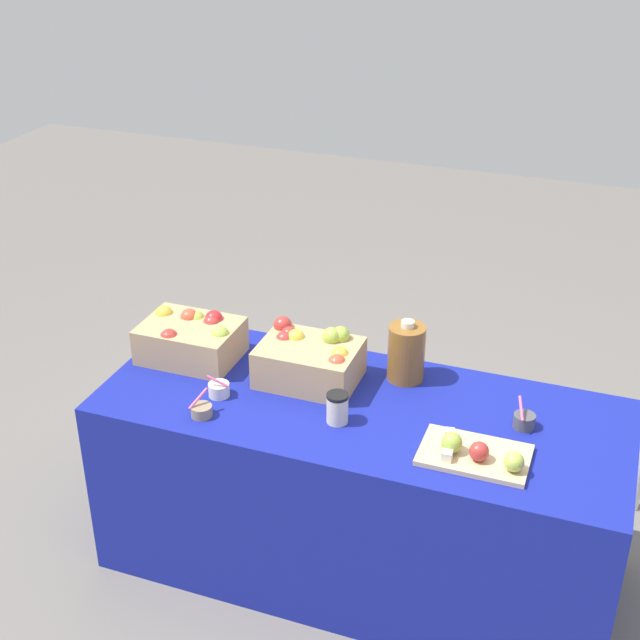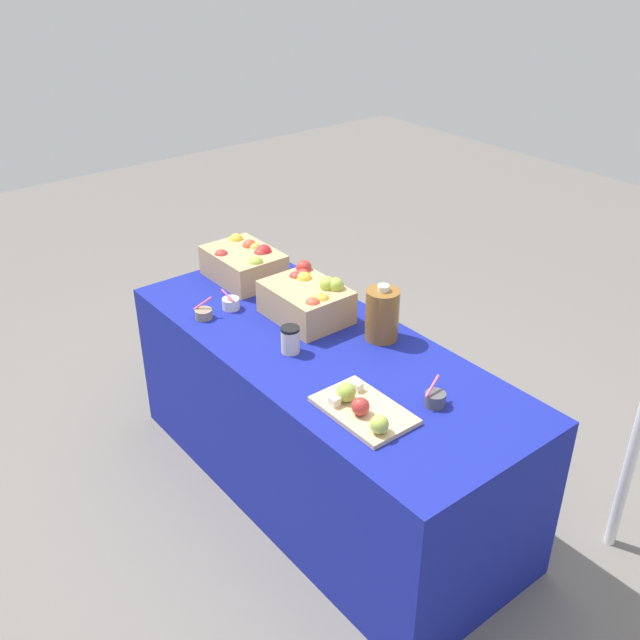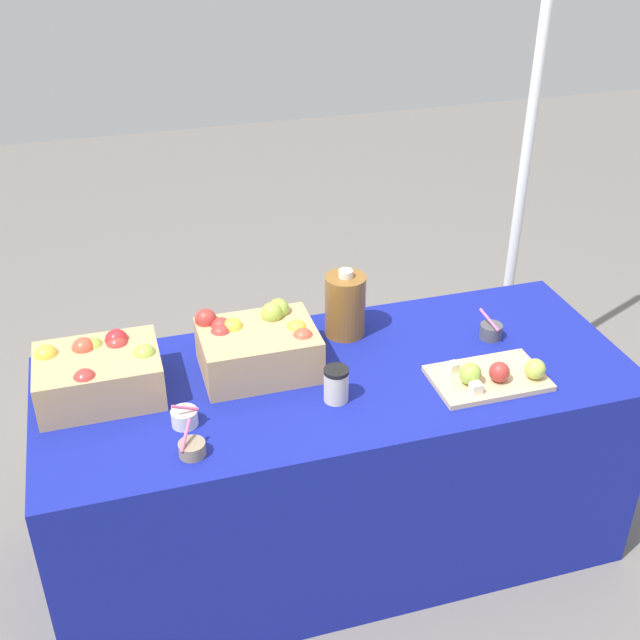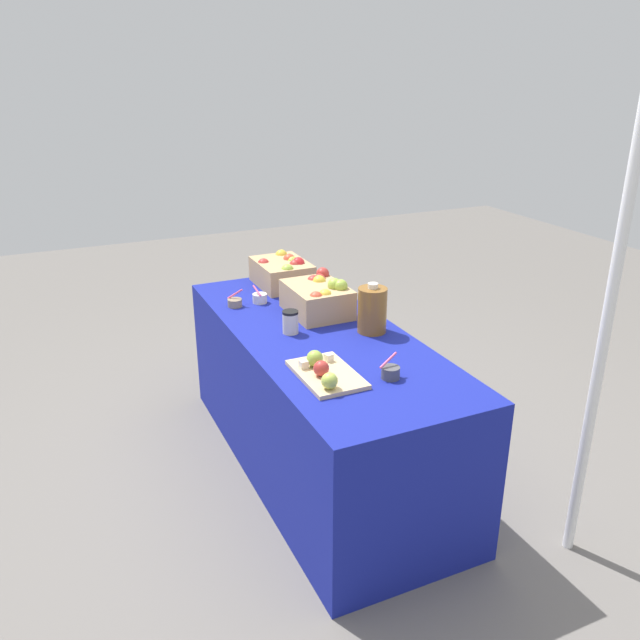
{
  "view_description": "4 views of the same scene",
  "coord_description": "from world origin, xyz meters",
  "px_view_note": "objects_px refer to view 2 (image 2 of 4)",
  "views": [
    {
      "loc": [
        0.78,
        -2.55,
        2.49
      ],
      "look_at": [
        -0.18,
        0.05,
        1.03
      ],
      "focal_mm": 49.78,
      "sensor_mm": 36.0,
      "label": 1
    },
    {
      "loc": [
        1.97,
        -1.58,
        2.27
      ],
      "look_at": [
        -0.03,
        0.01,
        0.84
      ],
      "focal_mm": 40.72,
      "sensor_mm": 36.0,
      "label": 2
    },
    {
      "loc": [
        -0.66,
        -2.02,
        2.21
      ],
      "look_at": [
        -0.07,
        -0.05,
        0.98
      ],
      "focal_mm": 45.36,
      "sensor_mm": 36.0,
      "label": 3
    },
    {
      "loc": [
        2.59,
        -1.18,
        1.93
      ],
      "look_at": [
        0.02,
        -0.0,
        0.81
      ],
      "focal_mm": 36.21,
      "sensor_mm": 36.0,
      "label": 4
    }
  ],
  "objects_px": {
    "coffee_cup": "(290,340)",
    "sample_bowl_mid": "(204,314)",
    "sample_bowl_far": "(231,303)",
    "cutting_board_front": "(362,408)",
    "sample_bowl_near": "(435,399)",
    "cider_jug": "(382,314)",
    "apple_crate_left": "(244,263)",
    "apple_crate_middle": "(307,299)"
  },
  "relations": [
    {
      "from": "coffee_cup",
      "to": "sample_bowl_mid",
      "type": "bearing_deg",
      "value": -164.1
    },
    {
      "from": "sample_bowl_mid",
      "to": "sample_bowl_far",
      "type": "xyz_separation_m",
      "value": [
        0.0,
        0.14,
        0.0
      ]
    },
    {
      "from": "sample_bowl_mid",
      "to": "cutting_board_front",
      "type": "bearing_deg",
      "value": 4.7
    },
    {
      "from": "cutting_board_front",
      "to": "sample_bowl_near",
      "type": "xyz_separation_m",
      "value": [
        0.12,
        0.24,
        0.0
      ]
    },
    {
      "from": "coffee_cup",
      "to": "cider_jug",
      "type": "bearing_deg",
      "value": 68.15
    },
    {
      "from": "apple_crate_left",
      "to": "cutting_board_front",
      "type": "bearing_deg",
      "value": -13.46
    },
    {
      "from": "apple_crate_left",
      "to": "sample_bowl_far",
      "type": "bearing_deg",
      "value": -44.75
    },
    {
      "from": "sample_bowl_far",
      "to": "sample_bowl_near",
      "type": "bearing_deg",
      "value": 9.58
    },
    {
      "from": "apple_crate_left",
      "to": "sample_bowl_near",
      "type": "xyz_separation_m",
      "value": [
        1.3,
        -0.04,
        -0.05
      ]
    },
    {
      "from": "apple_crate_middle",
      "to": "cutting_board_front",
      "type": "xyz_separation_m",
      "value": [
        0.68,
        -0.28,
        -0.06
      ]
    },
    {
      "from": "cutting_board_front",
      "to": "sample_bowl_near",
      "type": "distance_m",
      "value": 0.27
    },
    {
      "from": "cutting_board_front",
      "to": "coffee_cup",
      "type": "relative_size",
      "value": 3.2
    },
    {
      "from": "cutting_board_front",
      "to": "cider_jug",
      "type": "xyz_separation_m",
      "value": [
        -0.35,
        0.41,
        0.09
      ]
    },
    {
      "from": "cutting_board_front",
      "to": "sample_bowl_far",
      "type": "bearing_deg",
      "value": 176.35
    },
    {
      "from": "apple_crate_left",
      "to": "apple_crate_middle",
      "type": "relative_size",
      "value": 1.02
    },
    {
      "from": "sample_bowl_near",
      "to": "sample_bowl_far",
      "type": "xyz_separation_m",
      "value": [
        -1.07,
        -0.18,
        -0.0
      ]
    },
    {
      "from": "sample_bowl_near",
      "to": "sample_bowl_far",
      "type": "relative_size",
      "value": 1.07
    },
    {
      "from": "cutting_board_front",
      "to": "coffee_cup",
      "type": "distance_m",
      "value": 0.5
    },
    {
      "from": "apple_crate_middle",
      "to": "cutting_board_front",
      "type": "distance_m",
      "value": 0.74
    },
    {
      "from": "sample_bowl_far",
      "to": "coffee_cup",
      "type": "bearing_deg",
      "value": -1.03
    },
    {
      "from": "apple_crate_left",
      "to": "coffee_cup",
      "type": "bearing_deg",
      "value": -18.57
    },
    {
      "from": "sample_bowl_near",
      "to": "coffee_cup",
      "type": "height_order",
      "value": "coffee_cup"
    },
    {
      "from": "apple_crate_left",
      "to": "cutting_board_front",
      "type": "height_order",
      "value": "apple_crate_left"
    },
    {
      "from": "apple_crate_middle",
      "to": "sample_bowl_far",
      "type": "distance_m",
      "value": 0.35
    },
    {
      "from": "cider_jug",
      "to": "apple_crate_middle",
      "type": "bearing_deg",
      "value": -158.56
    },
    {
      "from": "cider_jug",
      "to": "coffee_cup",
      "type": "xyz_separation_m",
      "value": [
        -0.14,
        -0.36,
        -0.05
      ]
    },
    {
      "from": "sample_bowl_near",
      "to": "sample_bowl_far",
      "type": "distance_m",
      "value": 1.09
    },
    {
      "from": "cider_jug",
      "to": "coffee_cup",
      "type": "height_order",
      "value": "cider_jug"
    },
    {
      "from": "coffee_cup",
      "to": "apple_crate_middle",
      "type": "bearing_deg",
      "value": 129.59
    },
    {
      "from": "sample_bowl_far",
      "to": "cider_jug",
      "type": "bearing_deg",
      "value": 30.27
    },
    {
      "from": "apple_crate_left",
      "to": "cutting_board_front",
      "type": "distance_m",
      "value": 1.21
    },
    {
      "from": "sample_bowl_far",
      "to": "cider_jug",
      "type": "height_order",
      "value": "cider_jug"
    },
    {
      "from": "apple_crate_middle",
      "to": "sample_bowl_mid",
      "type": "distance_m",
      "value": 0.45
    },
    {
      "from": "cutting_board_front",
      "to": "apple_crate_left",
      "type": "bearing_deg",
      "value": 166.54
    },
    {
      "from": "apple_crate_left",
      "to": "sample_bowl_mid",
      "type": "xyz_separation_m",
      "value": [
        0.22,
        -0.36,
        -0.06
      ]
    },
    {
      "from": "sample_bowl_far",
      "to": "cider_jug",
      "type": "xyz_separation_m",
      "value": [
        0.6,
        0.35,
        0.08
      ]
    },
    {
      "from": "apple_crate_left",
      "to": "sample_bowl_mid",
      "type": "distance_m",
      "value": 0.43
    },
    {
      "from": "cutting_board_front",
      "to": "sample_bowl_near",
      "type": "height_order",
      "value": "sample_bowl_near"
    },
    {
      "from": "sample_bowl_mid",
      "to": "apple_crate_left",
      "type": "bearing_deg",
      "value": 121.71
    },
    {
      "from": "sample_bowl_near",
      "to": "sample_bowl_mid",
      "type": "xyz_separation_m",
      "value": [
        -1.07,
        -0.32,
        -0.0
      ]
    },
    {
      "from": "cutting_board_front",
      "to": "sample_bowl_mid",
      "type": "xyz_separation_m",
      "value": [
        -0.95,
        -0.08,
        -0.0
      ]
    },
    {
      "from": "apple_crate_left",
      "to": "apple_crate_middle",
      "type": "height_order",
      "value": "apple_crate_middle"
    }
  ]
}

